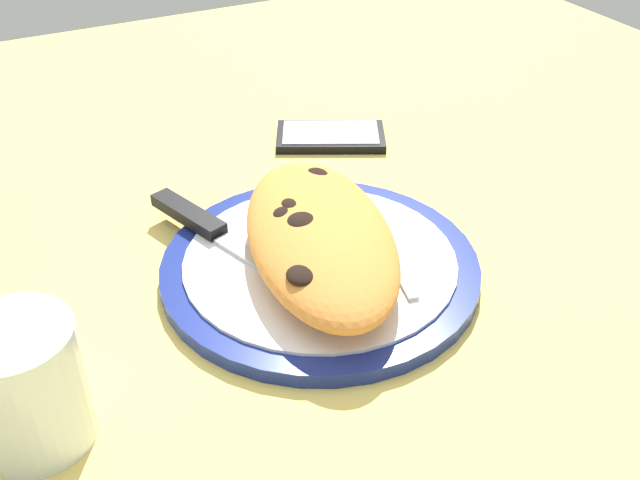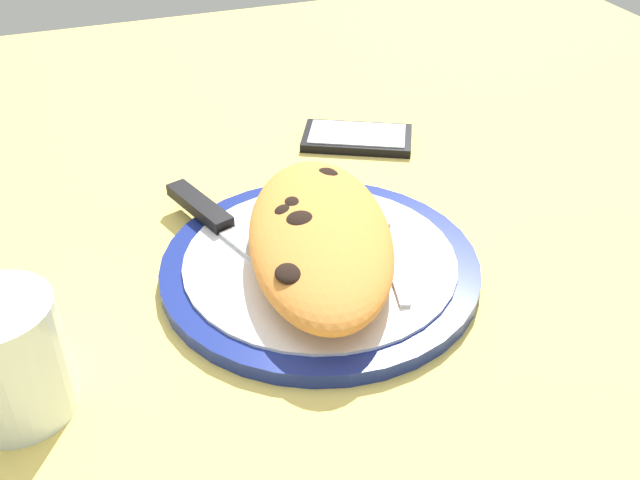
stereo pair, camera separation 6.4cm
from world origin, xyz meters
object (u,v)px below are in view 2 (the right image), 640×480
object	(u,v)px
calzone	(319,239)
water_glass	(10,366)
plate	(320,266)
smartphone	(357,138)
fork	(384,240)
knife	(219,222)

from	to	relation	value
calzone	water_glass	world-z (taller)	water_glass
plate	smartphone	size ratio (longest dim) A/B	1.96
smartphone	water_glass	distance (cm)	48.77
fork	knife	bearing A→B (deg)	60.32
plate	fork	bearing A→B (deg)	-86.22
smartphone	water_glass	xyz separation A→B (cm)	(-29.79, 38.45, 3.46)
fork	plate	bearing A→B (deg)	93.78
water_glass	calzone	bearing A→B (deg)	-74.57
plate	smartphone	xyz separation A→B (cm)	(22.37, -12.87, -0.23)
plate	water_glass	xyz separation A→B (cm)	(-7.42, 25.59, 3.24)
knife	smartphone	xyz separation A→B (cm)	(14.25, -20.03, -1.57)
calzone	water_glass	xyz separation A→B (cm)	(-6.99, 25.34, -0.06)
calzone	water_glass	distance (cm)	26.29
fork	smartphone	size ratio (longest dim) A/B	1.08
calzone	knife	world-z (taller)	calzone
fork	knife	xyz separation A→B (cm)	(7.70, 13.52, 0.28)
smartphone	calzone	bearing A→B (deg)	150.08
plate	water_glass	size ratio (longest dim) A/B	3.02
fork	water_glass	xyz separation A→B (cm)	(-7.84, 31.95, 2.18)
plate	calzone	size ratio (longest dim) A/B	1.02
knife	smartphone	bearing A→B (deg)	-54.56
calzone	plate	bearing A→B (deg)	-30.50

